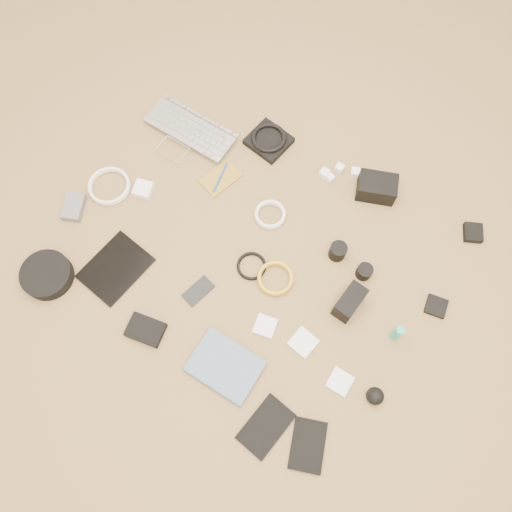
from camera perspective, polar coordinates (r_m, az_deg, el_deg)
The scene contains 33 objects.
laptop at distance 2.05m, azimuth -8.35°, elevation 13.10°, with size 0.37×0.26×0.03m, color silver.
headphone_pouch at distance 2.02m, azimuth 1.46°, elevation 13.02°, with size 0.15×0.14×0.03m, color black.
headphones at distance 2.00m, azimuth 1.48°, elevation 13.37°, with size 0.14×0.14×0.02m, color black.
charger_a at distance 1.96m, azimuth 7.82°, elevation 9.34°, with size 0.03×0.03×0.03m, color white.
charger_b at distance 1.98m, azimuth 9.52°, elevation 9.88°, with size 0.03×0.03×0.03m, color white.
charger_c at distance 1.98m, azimuth 11.26°, elevation 9.33°, with size 0.03×0.03×0.03m, color white.
charger_d at distance 1.96m, azimuth 8.47°, elevation 8.81°, with size 0.03×0.03×0.02m, color white.
dslr_camera at distance 1.94m, azimuth 13.63°, elevation 7.62°, with size 0.14×0.10×0.08m, color black.
lens_pouch at distance 2.00m, azimuth 23.56°, elevation 2.46°, with size 0.06×0.07×0.03m, color black.
notebook_olive at distance 1.95m, azimuth -4.07°, elevation 8.84°, with size 0.09×0.15×0.01m, color olive.
pen_blue at distance 1.94m, azimuth -4.09°, elevation 8.96°, with size 0.01×0.01×0.13m, color #133F9F.
cable_white_a at distance 1.87m, azimuth 1.62°, elevation 4.68°, with size 0.12×0.12×0.01m, color white.
lens_a at distance 1.81m, azimuth 9.33°, elevation 0.54°, with size 0.06×0.06×0.07m, color black.
lens_b at distance 1.80m, azimuth 12.27°, elevation -1.76°, with size 0.06×0.06×0.05m, color black.
card_reader at distance 1.85m, azimuth 19.89°, elevation -5.43°, with size 0.07×0.07×0.02m, color black.
power_brick at distance 1.96m, azimuth -12.77°, elevation 7.45°, with size 0.07×0.07×0.03m, color white.
cable_white_b at distance 2.00m, azimuth -16.37°, elevation 7.59°, with size 0.16×0.16×0.01m, color white.
cable_black at distance 1.79m, azimuth -0.52°, elevation -1.21°, with size 0.11×0.11×0.01m, color black.
cable_yellow at distance 1.77m, azimuth 2.22°, elevation -2.63°, with size 0.13×0.13×0.01m, color gold.
flash at distance 1.74m, azimuth 10.64°, elevation -5.20°, with size 0.07×0.12×0.09m, color black.
lens_cleaner at distance 1.74m, azimuth 15.82°, elevation -8.47°, with size 0.03×0.03×0.10m, color teal.
battery_charger at distance 1.99m, azimuth -20.12°, elevation 5.27°, with size 0.07×0.11×0.03m, color #56565B.
tablet at distance 1.86m, azimuth -15.75°, elevation -1.33°, with size 0.18×0.23×0.01m, color black.
phone at distance 1.77m, azimuth -6.62°, elevation -3.99°, with size 0.06×0.11×0.01m, color black.
filter_case_left at distance 1.73m, azimuth 1.05°, elevation -7.99°, with size 0.07×0.07×0.01m, color silver.
filter_case_mid at distance 1.73m, azimuth 5.41°, elevation -9.80°, with size 0.08×0.08×0.01m, color silver.
filter_case_right at distance 1.72m, azimuth 9.57°, elevation -13.98°, with size 0.07×0.07×0.01m, color silver.
air_blower at distance 1.71m, azimuth 13.45°, elevation -15.30°, with size 0.06×0.06×0.06m, color black.
headphone_case at distance 1.91m, azimuth -22.77°, elevation -2.01°, with size 0.18×0.18×0.05m, color black.
drive_case at distance 1.76m, azimuth -12.50°, elevation -8.24°, with size 0.12×0.09×0.03m, color black.
paperback at distance 1.70m, azimuth -5.19°, elevation -14.85°, with size 0.17×0.23×0.02m, color #48627A.
notebook_black_a at distance 1.69m, azimuth 1.14°, elevation -18.89°, with size 0.11×0.18×0.01m, color black.
notebook_black_b at distance 1.69m, azimuth 5.95°, elevation -20.72°, with size 0.10×0.16×0.01m, color black.
Camera 1 is at (0.37, -0.52, 1.69)m, focal length 35.00 mm.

